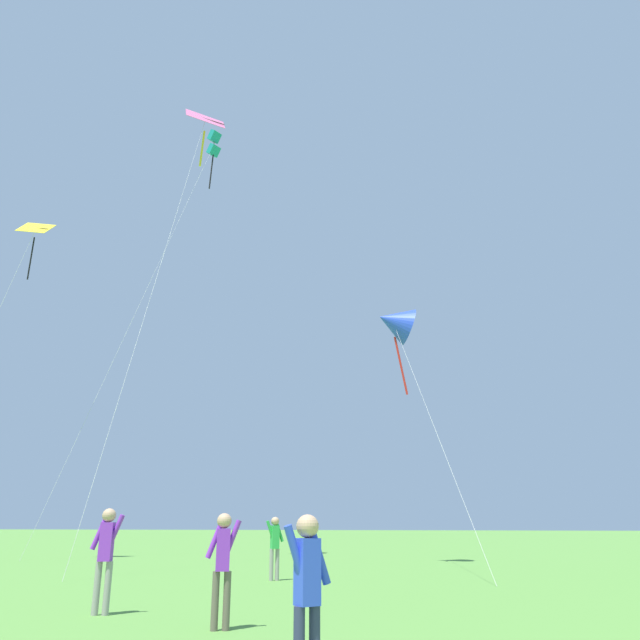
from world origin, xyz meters
TOP-DOWN VIEW (x-y plane):
  - kite_pink_low at (-14.16, 24.77)m, footprint 3.58×12.14m
  - kite_yellow_diamond at (-21.21, 21.36)m, footprint 1.55×4.81m
  - kite_blue_delta at (-4.11, 24.42)m, footprint 4.93×9.59m
  - kite_teal_box at (-17.78, 33.09)m, footprint 2.95×11.29m
  - person_with_spool at (-6.36, 16.03)m, footprint 0.46×0.42m
  - person_far_back at (-6.73, 8.42)m, footprint 0.56×0.26m
  - person_near_tree at (-4.04, 7.47)m, footprint 0.52×0.29m
  - person_in_blue_jacket at (-1.63, 4.04)m, footprint 0.39×0.43m

SIDE VIEW (x-z plane):
  - person_in_blue_jacket at x=-1.63m, z-range 0.16..1.73m
  - person_near_tree at x=-4.04m, z-range 0.17..1.82m
  - person_with_spool at x=-6.36m, z-range 0.17..1.87m
  - person_far_back at x=-6.73m, z-range 0.18..1.94m
  - kite_blue_delta at x=-4.11m, z-range 4.44..15.35m
  - kite_yellow_diamond at x=-21.21m, z-range 6.61..22.53m
  - kite_pink_low at x=-14.16m, z-range 10.00..33.44m
  - kite_teal_box at x=-17.78m, z-range 12.72..40.57m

